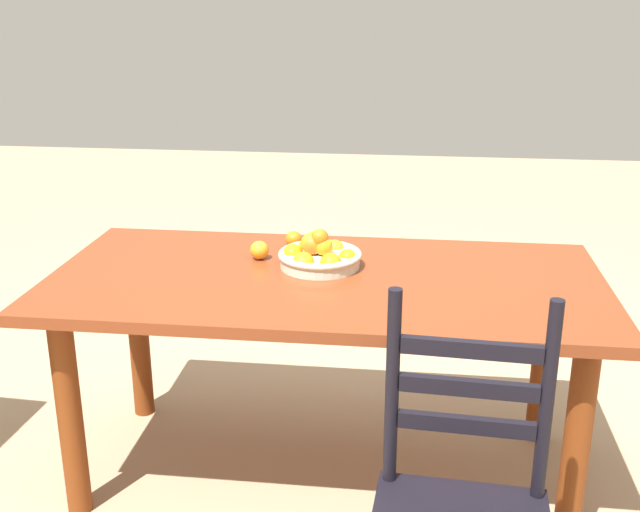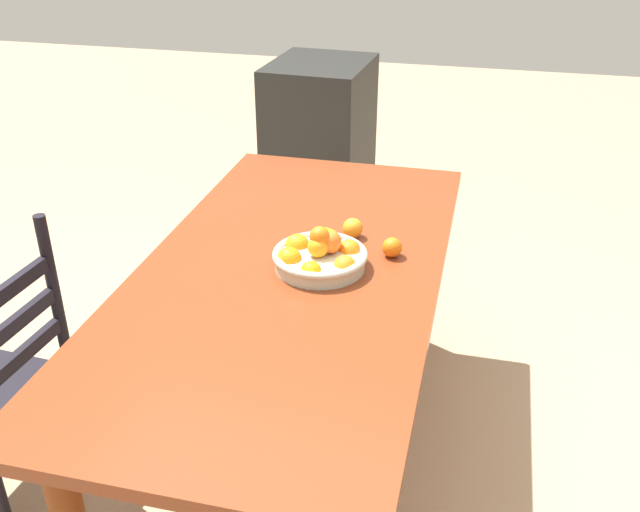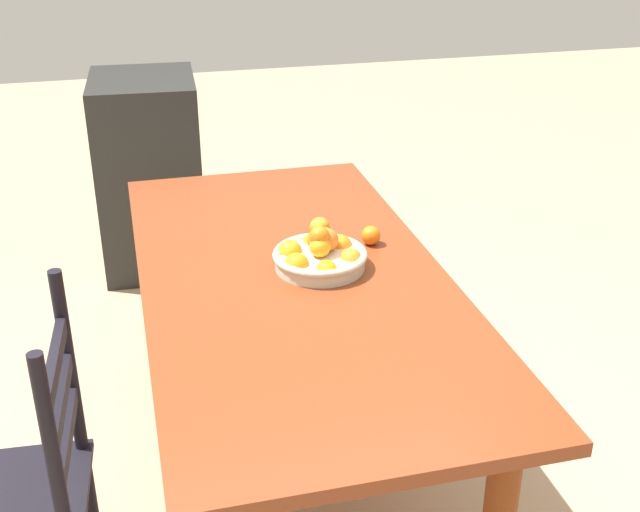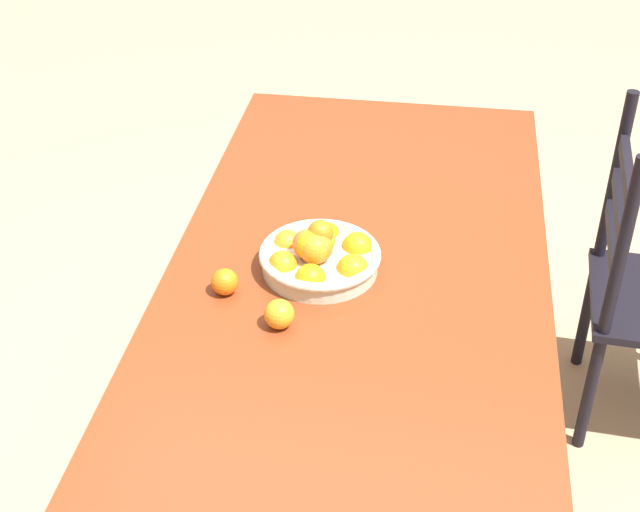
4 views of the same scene
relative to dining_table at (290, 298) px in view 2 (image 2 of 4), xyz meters
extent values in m
plane|color=tan|center=(0.00, 0.00, -0.67)|extent=(12.00, 12.00, 0.00)
cube|color=maroon|center=(0.00, 0.00, 0.09)|extent=(1.88, 0.92, 0.04)
cylinder|color=maroon|center=(0.81, -0.33, -0.30)|extent=(0.08, 0.08, 0.73)
cylinder|color=maroon|center=(0.81, 0.33, -0.30)|extent=(0.08, 0.08, 0.73)
cylinder|color=black|center=(-0.25, 0.67, -0.46)|extent=(0.04, 0.04, 0.42)
cylinder|color=black|center=(-0.25, 0.67, 0.05)|extent=(0.04, 0.04, 0.55)
cube|color=black|center=(-0.44, 0.68, -0.03)|extent=(0.35, 0.05, 0.04)
cube|color=black|center=(-0.44, 0.68, 0.07)|extent=(0.35, 0.05, 0.04)
cube|color=black|center=(-0.44, 0.68, 0.18)|extent=(0.35, 0.05, 0.04)
cube|color=black|center=(1.81, 0.35, -0.18)|extent=(0.62, 0.53, 0.98)
cylinder|color=beige|center=(0.03, -0.09, 0.13)|extent=(0.28, 0.28, 0.05)
torus|color=beige|center=(0.03, -0.09, 0.15)|extent=(0.29, 0.29, 0.02)
sphere|color=orange|center=(0.13, -0.10, 0.15)|extent=(0.07, 0.07, 0.07)
sphere|color=orange|center=(0.08, -0.01, 0.15)|extent=(0.08, 0.08, 0.08)
sphere|color=orange|center=(-0.02, -0.01, 0.15)|extent=(0.08, 0.08, 0.08)
sphere|color=orange|center=(-0.07, -0.09, 0.15)|extent=(0.06, 0.06, 0.06)
sphere|color=orange|center=(-0.01, -0.18, 0.15)|extent=(0.07, 0.07, 0.07)
sphere|color=orange|center=(0.08, -0.17, 0.15)|extent=(0.07, 0.07, 0.07)
sphere|color=orange|center=(0.03, -0.09, 0.21)|extent=(0.06, 0.06, 0.06)
sphere|color=orange|center=(0.05, -0.12, 0.19)|extent=(0.07, 0.07, 0.07)
sphere|color=orange|center=(0.05, -0.11, 0.19)|extent=(0.07, 0.07, 0.07)
sphere|color=orange|center=(0.06, -0.10, 0.19)|extent=(0.07, 0.07, 0.07)
sphere|color=orange|center=(0.06, -0.09, 0.19)|extent=(0.07, 0.07, 0.07)
sphere|color=orange|center=(0.02, -0.09, 0.19)|extent=(0.07, 0.07, 0.07)
sphere|color=orange|center=(0.05, -0.09, 0.19)|extent=(0.06, 0.06, 0.06)
sphere|color=orange|center=(0.16, -0.30, 0.14)|extent=(0.06, 0.06, 0.06)
sphere|color=orange|center=(0.26, -0.15, 0.14)|extent=(0.07, 0.07, 0.07)
camera|label=1|loc=(-0.28, 2.45, 1.02)|focal=43.20mm
camera|label=2|loc=(-1.86, -0.55, 1.20)|focal=40.42mm
camera|label=3|loc=(-2.18, 0.47, 1.26)|focal=46.01mm
camera|label=4|loc=(1.80, 0.18, 1.39)|focal=50.95mm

